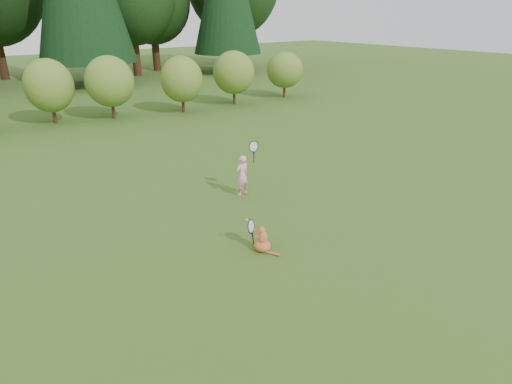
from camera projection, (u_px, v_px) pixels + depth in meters
ground at (271, 235)px, 9.31m from camera, size 100.00×100.00×0.00m
shrub_row at (81, 90)px, 18.32m from camera, size 28.00×3.00×2.80m
child at (243, 175)px, 11.15m from camera, size 0.61×0.35×1.64m
cat at (262, 238)px, 8.62m from camera, size 0.36×0.73×0.75m
tennis_ball at (247, 220)px, 8.62m from camera, size 0.06×0.06×0.06m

